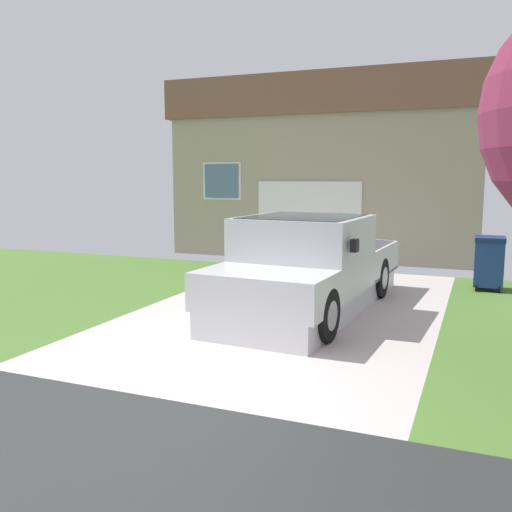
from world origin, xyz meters
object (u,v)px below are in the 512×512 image
(pickup_truck, at_px, (305,270))
(house_with_garage, at_px, (335,168))
(wheeled_trash_bin, at_px, (489,261))
(person_with_hat, at_px, (236,253))
(handbag, at_px, (227,299))

(pickup_truck, relative_size, house_with_garage, 0.59)
(house_with_garage, bearing_deg, wheeled_trash_bin, -47.30)
(person_with_hat, bearing_deg, house_with_garage, 113.41)
(pickup_truck, distance_m, person_with_hat, 1.53)
(pickup_truck, bearing_deg, wheeled_trash_bin, -128.17)
(pickup_truck, bearing_deg, person_with_hat, -9.59)
(house_with_garage, relative_size, wheeled_trash_bin, 8.18)
(pickup_truck, height_order, house_with_garage, house_with_garage)
(pickup_truck, distance_m, wheeled_trash_bin, 4.58)
(pickup_truck, relative_size, handbag, 14.41)
(house_with_garage, distance_m, wheeled_trash_bin, 7.17)
(person_with_hat, bearing_deg, pickup_truck, 9.32)
(handbag, distance_m, wheeled_trash_bin, 5.72)
(pickup_truck, bearing_deg, handbag, 1.70)
(pickup_truck, bearing_deg, house_with_garage, -75.61)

